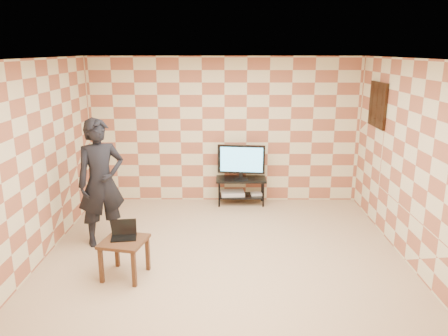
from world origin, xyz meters
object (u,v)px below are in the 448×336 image
at_px(side_table, 124,246).
at_px(tv, 241,160).
at_px(person, 101,183).
at_px(tv_stand, 241,185).

bearing_deg(side_table, tv, 60.07).
xyz_separation_m(side_table, person, (-0.53, 1.01, 0.53)).
bearing_deg(tv_stand, person, -140.85).
relative_size(tv_stand, side_table, 1.49).
bearing_deg(tv, tv_stand, 96.48).
height_order(tv, side_table, tv).
relative_size(tv, person, 0.46).
bearing_deg(tv, side_table, -119.93).
bearing_deg(person, side_table, -91.71).
distance_m(side_table, person, 1.26).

